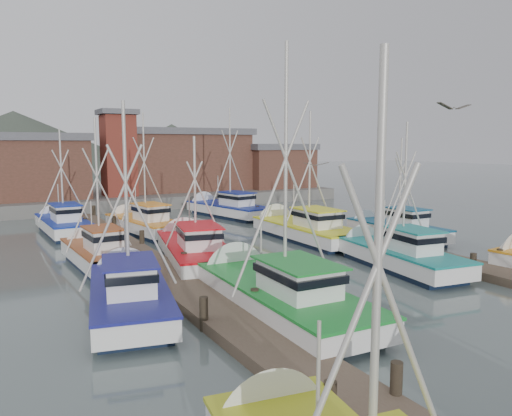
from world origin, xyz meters
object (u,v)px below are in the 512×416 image
boat_8 (193,249)px  boat_12 (142,224)px  boat_4 (274,292)px  lookout_tower (118,152)px

boat_8 → boat_12: boat_12 is taller
boat_8 → boat_4: bearing=-80.3°
boat_4 → boat_8: 9.07m
lookout_tower → boat_8: 25.80m
lookout_tower → boat_12: size_ratio=0.92×
boat_4 → boat_12: boat_4 is taller
boat_8 → lookout_tower: bearing=96.4°
lookout_tower → boat_12: lookout_tower is taller
boat_4 → boat_8: bearing=90.0°
lookout_tower → boat_4: boat_4 is taller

